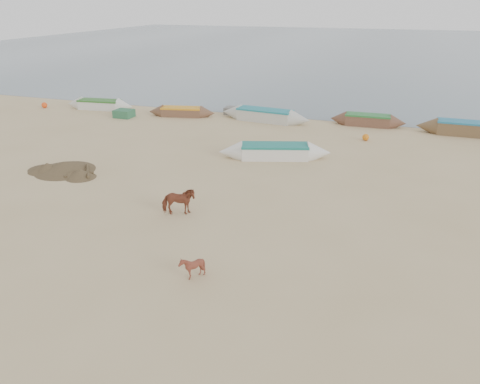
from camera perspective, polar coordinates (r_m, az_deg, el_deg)
name	(u,v)px	position (r m, az deg, el deg)	size (l,w,h in m)	color
ground	(204,257)	(17.40, -4.36, -7.85)	(140.00, 140.00, 0.00)	tan
sea	(374,48)	(96.30, 16.06, 16.56)	(160.00, 160.00, 0.00)	slate
cow_adult	(178,201)	(20.47, -7.52, -1.15)	(0.67, 1.47, 1.24)	brown
calf_front	(192,267)	(16.01, -5.86, -9.08)	(0.68, 0.77, 0.85)	brown
near_canoe	(275,151)	(27.73, 4.25, 4.96)	(6.62, 1.35, 0.84)	silver
debris_pile	(65,166)	(27.41, -20.60, 2.97)	(3.26, 3.26, 0.53)	brown
waterline_canoes	(338,120)	(35.61, 11.82, 8.56)	(48.74, 3.95, 0.98)	silver
beach_clutter	(360,128)	(34.22, 14.41, 7.52)	(44.65, 5.05, 0.64)	#2D6543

